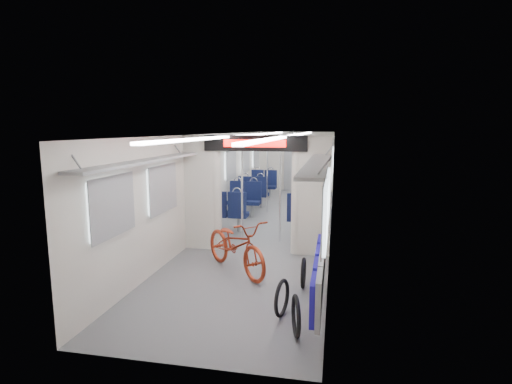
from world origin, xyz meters
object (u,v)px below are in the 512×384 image
(bicycle, at_px, (236,245))
(stanchion_near_right, at_px, (280,189))
(seat_bay_near_right, at_px, (310,205))
(bike_hoop_a, at_px, (296,318))
(seat_bay_far_right, at_px, (316,188))
(seat_bay_far_left, at_px, (259,186))
(bike_hoop_c, at_px, (303,274))
(stanchion_far_right, at_px, (294,174))
(seat_bay_near_left, at_px, (237,203))
(stanchion_near_left, at_px, (242,191))
(bike_hoop_b, at_px, (282,300))
(stanchion_far_left, at_px, (267,173))
(flip_bench, at_px, (319,273))

(bicycle, distance_m, stanchion_near_right, 2.13)
(seat_bay_near_right, bearing_deg, bike_hoop_a, -88.10)
(seat_bay_far_right, bearing_deg, seat_bay_far_left, -179.29)
(seat_bay_far_left, bearing_deg, seat_bay_near_right, -58.05)
(bicycle, bearing_deg, seat_bay_far_right, 36.10)
(bike_hoop_c, distance_m, stanchion_far_right, 5.54)
(seat_bay_near_left, relative_size, stanchion_near_right, 0.88)
(bike_hoop_a, relative_size, seat_bay_near_left, 0.25)
(seat_bay_far_left, distance_m, stanchion_near_left, 4.88)
(bike_hoop_b, bearing_deg, bike_hoop_c, 78.78)
(bike_hoop_b, height_order, stanchion_near_right, stanchion_near_right)
(bike_hoop_c, height_order, seat_bay_near_right, seat_bay_near_right)
(stanchion_near_right, relative_size, stanchion_far_left, 1.00)
(stanchion_near_right, bearing_deg, stanchion_far_right, 90.26)
(bike_hoop_c, bearing_deg, seat_bay_far_left, 106.30)
(bike_hoop_b, height_order, seat_bay_near_right, seat_bay_near_right)
(flip_bench, bearing_deg, stanchion_far_left, 105.63)
(seat_bay_far_left, height_order, stanchion_far_right, stanchion_far_right)
(bike_hoop_c, relative_size, seat_bay_near_right, 0.23)
(stanchion_near_right, xyz_separation_m, stanchion_far_right, (-0.01, 2.97, 0.00))
(bike_hoop_b, bearing_deg, seat_bay_near_right, 89.40)
(bike_hoop_c, height_order, stanchion_near_left, stanchion_near_left)
(bike_hoop_c, distance_m, stanchion_far_left, 5.66)
(seat_bay_near_left, relative_size, seat_bay_near_right, 0.96)
(flip_bench, bearing_deg, stanchion_far_right, 98.92)
(seat_bay_far_left, bearing_deg, bike_hoop_a, -76.27)
(bike_hoop_c, height_order, stanchion_near_right, stanchion_near_right)
(bike_hoop_b, distance_m, stanchion_near_right, 3.61)
(stanchion_near_right, bearing_deg, bike_hoop_c, -73.92)
(bike_hoop_a, relative_size, seat_bay_far_right, 0.27)
(seat_bay_near_right, bearing_deg, stanchion_far_left, 132.11)
(seat_bay_near_left, bearing_deg, seat_bay_far_left, 90.00)
(bike_hoop_c, bearing_deg, stanchion_far_right, 97.55)
(seat_bay_near_right, xyz_separation_m, stanchion_far_left, (-1.33, 1.48, 0.60))
(seat_bay_near_left, xyz_separation_m, seat_bay_near_right, (1.87, -0.04, 0.01))
(bike_hoop_b, bearing_deg, flip_bench, 14.25)
(flip_bench, relative_size, bike_hoop_a, 4.23)
(bike_hoop_a, distance_m, stanchion_near_left, 3.98)
(flip_bench, relative_size, seat_bay_near_right, 1.03)
(bike_hoop_a, distance_m, bike_hoop_c, 1.48)
(bicycle, relative_size, seat_bay_near_right, 0.86)
(bike_hoop_a, relative_size, stanchion_near_right, 0.22)
(seat_bay_far_right, bearing_deg, seat_bay_near_left, -122.06)
(bike_hoop_b, bearing_deg, stanchion_near_right, 98.33)
(stanchion_near_left, bearing_deg, stanchion_near_right, 25.10)
(seat_bay_near_right, bearing_deg, flip_bench, -85.00)
(bike_hoop_b, relative_size, seat_bay_far_right, 0.26)
(bicycle, bearing_deg, seat_bay_near_left, 58.75)
(flip_bench, distance_m, stanchion_near_right, 3.52)
(bike_hoop_b, bearing_deg, seat_bay_near_left, 110.19)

